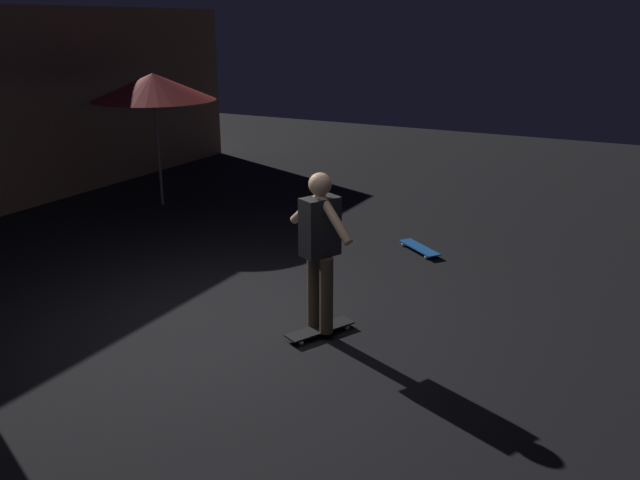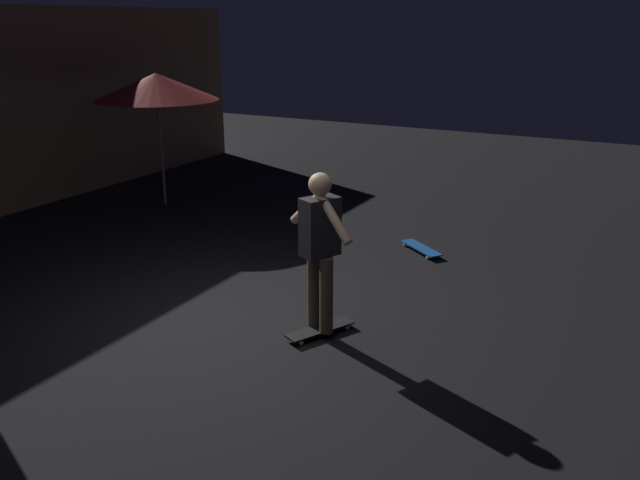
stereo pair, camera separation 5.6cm
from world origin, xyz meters
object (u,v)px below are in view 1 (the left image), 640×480
(skater, at_px, (320,241))
(skateboard_spare, at_px, (419,248))
(skateboard_ridden, at_px, (320,329))
(patio_umbrella, at_px, (153,87))

(skater, bearing_deg, skateboard_spare, -0.96)
(skateboard_ridden, height_order, skater, skater)
(patio_umbrella, relative_size, skateboard_spare, 3.09)
(skateboard_ridden, bearing_deg, skateboard_spare, -0.96)
(skater, bearing_deg, patio_umbrella, 56.69)
(patio_umbrella, distance_m, skateboard_ridden, 6.20)
(skateboard_spare, relative_size, skater, 0.45)
(patio_umbrella, xyz_separation_m, skateboard_spare, (-0.26, -4.94, -2.02))
(patio_umbrella, xyz_separation_m, skater, (-3.22, -4.90, -1.04))
(skateboard_ridden, height_order, skateboard_spare, same)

